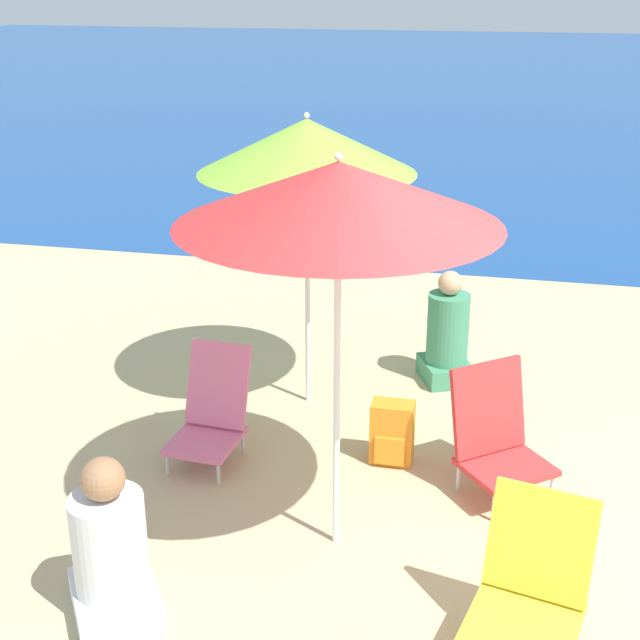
{
  "coord_description": "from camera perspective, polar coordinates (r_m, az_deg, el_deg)",
  "views": [
    {
      "loc": [
        -0.67,
        -4.0,
        3.03
      ],
      "look_at": [
        -1.78,
        1.01,
        1.0
      ],
      "focal_mm": 50.0,
      "sensor_mm": 36.0,
      "label": 1
    }
  ],
  "objects": [
    {
      "name": "beach_chair_red",
      "position": [
        5.59,
        11.19,
        -7.16
      ],
      "size": [
        0.71,
        0.71,
        0.8
      ],
      "rotation": [
        0.0,
        0.0,
        0.68
      ],
      "color": "silver",
      "rests_on": "ground"
    },
    {
      "name": "person_seated_near",
      "position": [
        6.98,
        8.15,
        -1.06
      ],
      "size": [
        0.5,
        0.53,
        0.9
      ],
      "rotation": [
        0.0,
        0.0,
        0.42
      ],
      "color": "#3F8C66",
      "rests_on": "ground"
    },
    {
      "name": "person_seated_far",
      "position": [
        4.63,
        -13.26,
        -14.36
      ],
      "size": [
        0.6,
        0.62,
        0.89
      ],
      "rotation": [
        0.0,
        0.0,
        0.59
      ],
      "color": "silver",
      "rests_on": "ground"
    },
    {
      "name": "beach_umbrella_red",
      "position": [
        4.36,
        1.18,
        8.05
      ],
      "size": [
        1.64,
        1.64,
        2.21
      ],
      "color": "white",
      "rests_on": "ground"
    },
    {
      "name": "ground_plane",
      "position": [
        5.06,
        18.27,
        -16.49
      ],
      "size": [
        60.0,
        60.0,
        0.0
      ],
      "primitive_type": "plane",
      "color": "#C6B284"
    },
    {
      "name": "sea_water",
      "position": [
        29.24,
        14.28,
        14.99
      ],
      "size": [
        60.0,
        40.0,
        0.01
      ],
      "color": "#19478C",
      "rests_on": "ground"
    },
    {
      "name": "beach_chair_yellow",
      "position": [
        4.39,
        13.38,
        -16.15
      ],
      "size": [
        0.61,
        0.71,
        0.78
      ],
      "rotation": [
        0.0,
        0.0,
        -0.23
      ],
      "color": "silver",
      "rests_on": "ground"
    },
    {
      "name": "beach_umbrella_lime",
      "position": [
        6.12,
        -0.85,
        11.05
      ],
      "size": [
        1.51,
        1.51,
        2.14
      ],
      "color": "white",
      "rests_on": "ground"
    },
    {
      "name": "beach_chair_pink",
      "position": [
        5.92,
        -6.92,
        -5.8
      ],
      "size": [
        0.47,
        0.63,
        0.73
      ],
      "rotation": [
        0.0,
        0.0,
        -0.08
      ],
      "color": "silver",
      "rests_on": "ground"
    },
    {
      "name": "backpack_orange",
      "position": [
        5.87,
        4.63,
        -7.23
      ],
      "size": [
        0.28,
        0.2,
        0.42
      ],
      "color": "orange",
      "rests_on": "ground"
    }
  ]
}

